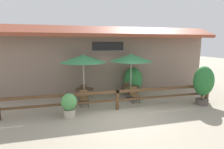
{
  "coord_description": "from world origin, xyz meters",
  "views": [
    {
      "loc": [
        -2.17,
        -6.71,
        3.17
      ],
      "look_at": [
        -0.12,
        1.62,
        1.63
      ],
      "focal_mm": 28.0,
      "sensor_mm": 36.0,
      "label": 1
    }
  ],
  "objects_px": {
    "dining_table_middle": "(131,89)",
    "chair_middle_wallside": "(127,88)",
    "patio_umbrella_near": "(83,59)",
    "patio_umbrella_middle": "(131,58)",
    "chair_middle_streetside": "(134,94)",
    "potted_plant_broad_leaf": "(69,105)",
    "potted_plant_entrance_palm": "(133,80)",
    "chair_near_streetside": "(84,97)",
    "chair_near_wallside": "(83,90)",
    "dining_table_near": "(84,92)",
    "potted_plant_small_flowering": "(203,83)"
  },
  "relations": [
    {
      "from": "potted_plant_small_flowering",
      "to": "chair_middle_wallside",
      "type": "bearing_deg",
      "value": 141.61
    },
    {
      "from": "chair_near_wallside",
      "to": "patio_umbrella_middle",
      "type": "xyz_separation_m",
      "value": [
        2.69,
        -0.74,
        1.91
      ]
    },
    {
      "from": "dining_table_near",
      "to": "potted_plant_small_flowering",
      "type": "distance_m",
      "value": 6.28
    },
    {
      "from": "chair_middle_wallside",
      "to": "potted_plant_broad_leaf",
      "type": "height_order",
      "value": "potted_plant_broad_leaf"
    },
    {
      "from": "chair_near_wallside",
      "to": "potted_plant_entrance_palm",
      "type": "height_order",
      "value": "potted_plant_entrance_palm"
    },
    {
      "from": "chair_near_wallside",
      "to": "potted_plant_entrance_palm",
      "type": "distance_m",
      "value": 3.25
    },
    {
      "from": "patio_umbrella_middle",
      "to": "chair_middle_wallside",
      "type": "bearing_deg",
      "value": 89.6
    },
    {
      "from": "dining_table_near",
      "to": "chair_near_streetside",
      "type": "distance_m",
      "value": 0.72
    },
    {
      "from": "patio_umbrella_near",
      "to": "potted_plant_broad_leaf",
      "type": "xyz_separation_m",
      "value": [
        -0.81,
        -1.93,
        -1.8
      ]
    },
    {
      "from": "chair_middle_streetside",
      "to": "dining_table_middle",
      "type": "bearing_deg",
      "value": 82.41
    },
    {
      "from": "chair_near_wallside",
      "to": "potted_plant_broad_leaf",
      "type": "xyz_separation_m",
      "value": [
        -0.79,
        -2.64,
        0.11
      ]
    },
    {
      "from": "patio_umbrella_middle",
      "to": "dining_table_middle",
      "type": "bearing_deg",
      "value": 0.0
    },
    {
      "from": "chair_near_streetside",
      "to": "patio_umbrella_middle",
      "type": "relative_size",
      "value": 0.32
    },
    {
      "from": "chair_middle_wallside",
      "to": "potted_plant_entrance_palm",
      "type": "height_order",
      "value": "potted_plant_entrance_palm"
    },
    {
      "from": "potted_plant_broad_leaf",
      "to": "patio_umbrella_near",
      "type": "bearing_deg",
      "value": 67.32
    },
    {
      "from": "chair_middle_streetside",
      "to": "potted_plant_broad_leaf",
      "type": "height_order",
      "value": "potted_plant_broad_leaf"
    },
    {
      "from": "potted_plant_entrance_palm",
      "to": "patio_umbrella_near",
      "type": "bearing_deg",
      "value": -163.4
    },
    {
      "from": "patio_umbrella_near",
      "to": "chair_middle_wallside",
      "type": "xyz_separation_m",
      "value": [
        2.68,
        0.67,
        -1.91
      ]
    },
    {
      "from": "chair_near_streetside",
      "to": "patio_umbrella_middle",
      "type": "bearing_deg",
      "value": 8.49
    },
    {
      "from": "dining_table_near",
      "to": "potted_plant_entrance_palm",
      "type": "relative_size",
      "value": 0.6
    },
    {
      "from": "chair_middle_streetside",
      "to": "potted_plant_small_flowering",
      "type": "xyz_separation_m",
      "value": [
        3.32,
        -1.19,
        0.72
      ]
    },
    {
      "from": "chair_near_wallside",
      "to": "patio_umbrella_middle",
      "type": "distance_m",
      "value": 3.39
    },
    {
      "from": "chair_middle_streetside",
      "to": "potted_plant_small_flowering",
      "type": "bearing_deg",
      "value": -23.77
    },
    {
      "from": "patio_umbrella_near",
      "to": "chair_near_streetside",
      "type": "distance_m",
      "value": 2.04
    },
    {
      "from": "dining_table_middle",
      "to": "potted_plant_small_flowering",
      "type": "distance_m",
      "value": 3.83
    },
    {
      "from": "chair_middle_streetside",
      "to": "potted_plant_entrance_palm",
      "type": "xyz_separation_m",
      "value": [
        0.56,
        1.69,
        0.4
      ]
    },
    {
      "from": "patio_umbrella_middle",
      "to": "chair_middle_streetside",
      "type": "xyz_separation_m",
      "value": [
        -0.04,
        -0.7,
        -1.91
      ]
    },
    {
      "from": "chair_near_streetside",
      "to": "chair_middle_streetside",
      "type": "height_order",
      "value": "same"
    },
    {
      "from": "chair_middle_streetside",
      "to": "chair_middle_wallside",
      "type": "distance_m",
      "value": 1.41
    },
    {
      "from": "patio_umbrella_near",
      "to": "chair_near_wallside",
      "type": "bearing_deg",
      "value": 91.85
    },
    {
      "from": "patio_umbrella_middle",
      "to": "dining_table_middle",
      "type": "height_order",
      "value": "patio_umbrella_middle"
    },
    {
      "from": "potted_plant_entrance_palm",
      "to": "chair_middle_wallside",
      "type": "bearing_deg",
      "value": -151.15
    },
    {
      "from": "dining_table_near",
      "to": "chair_middle_streetside",
      "type": "distance_m",
      "value": 2.73
    },
    {
      "from": "patio_umbrella_middle",
      "to": "potted_plant_entrance_palm",
      "type": "distance_m",
      "value": 1.88
    },
    {
      "from": "dining_table_near",
      "to": "chair_near_streetside",
      "type": "xyz_separation_m",
      "value": [
        -0.08,
        -0.7,
        -0.11
      ]
    },
    {
      "from": "dining_table_near",
      "to": "chair_middle_wallside",
      "type": "xyz_separation_m",
      "value": [
        2.68,
        0.67,
        -0.11
      ]
    },
    {
      "from": "dining_table_near",
      "to": "chair_near_wallside",
      "type": "xyz_separation_m",
      "value": [
        -0.02,
        0.7,
        -0.11
      ]
    },
    {
      "from": "chair_middle_streetside",
      "to": "chair_middle_wallside",
      "type": "bearing_deg",
      "value": 83.95
    },
    {
      "from": "chair_near_streetside",
      "to": "chair_middle_wallside",
      "type": "bearing_deg",
      "value": 21.29
    },
    {
      "from": "chair_near_streetside",
      "to": "potted_plant_entrance_palm",
      "type": "bearing_deg",
      "value": 21.68
    },
    {
      "from": "dining_table_near",
      "to": "patio_umbrella_middle",
      "type": "distance_m",
      "value": 3.22
    },
    {
      "from": "patio_umbrella_near",
      "to": "patio_umbrella_middle",
      "type": "bearing_deg",
      "value": -0.76
    },
    {
      "from": "patio_umbrella_near",
      "to": "patio_umbrella_middle",
      "type": "relative_size",
      "value": 1.0
    },
    {
      "from": "chair_near_streetside",
      "to": "chair_near_wallside",
      "type": "bearing_deg",
      "value": 82.37
    },
    {
      "from": "dining_table_middle",
      "to": "chair_middle_wallside",
      "type": "relative_size",
      "value": 1.2
    },
    {
      "from": "dining_table_near",
      "to": "dining_table_middle",
      "type": "height_order",
      "value": "same"
    },
    {
      "from": "chair_near_streetside",
      "to": "potted_plant_broad_leaf",
      "type": "height_order",
      "value": "potted_plant_broad_leaf"
    },
    {
      "from": "chair_near_wallside",
      "to": "chair_middle_streetside",
      "type": "xyz_separation_m",
      "value": [
        2.65,
        -1.44,
        0.0
      ]
    },
    {
      "from": "dining_table_near",
      "to": "potted_plant_small_flowering",
      "type": "height_order",
      "value": "potted_plant_small_flowering"
    },
    {
      "from": "potted_plant_broad_leaf",
      "to": "potted_plant_small_flowering",
      "type": "bearing_deg",
      "value": 0.1
    }
  ]
}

